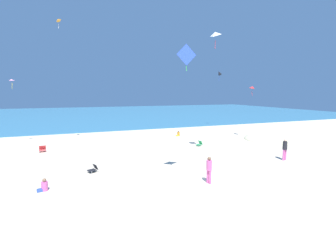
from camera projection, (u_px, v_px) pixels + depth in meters
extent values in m
plane|color=beige|center=(158.00, 145.00, 24.38)|extent=(120.00, 120.00, 0.00)
cube|color=teal|center=(112.00, 113.00, 61.91)|extent=(120.00, 60.00, 0.05)
ellipsoid|color=beige|center=(285.00, 138.00, 27.90)|extent=(10.43, 7.30, 1.42)
cube|color=#2D9956|center=(199.00, 145.00, 23.67)|extent=(0.55, 0.58, 0.03)
cube|color=#2D9956|center=(200.00, 142.00, 23.79)|extent=(0.30, 0.52, 0.38)
cylinder|color=#B7B7BC|center=(199.00, 146.00, 23.40)|extent=(0.02, 0.02, 0.16)
cylinder|color=#B7B7BC|center=(196.00, 145.00, 23.81)|extent=(0.02, 0.02, 0.16)
cube|color=#D13D3D|center=(42.00, 150.00, 21.29)|extent=(0.62, 0.57, 0.03)
cube|color=#D13D3D|center=(42.00, 148.00, 21.52)|extent=(0.59, 0.29, 0.39)
cylinder|color=#B7B7BC|center=(46.00, 151.00, 21.29)|extent=(0.02, 0.02, 0.17)
cylinder|color=#B7B7BC|center=(39.00, 152.00, 21.04)|extent=(0.02, 0.02, 0.17)
cube|color=black|center=(92.00, 170.00, 15.81)|extent=(0.67, 0.65, 0.03)
cube|color=black|center=(95.00, 167.00, 15.99)|extent=(0.38, 0.52, 0.36)
cylinder|color=#B7B7BC|center=(91.00, 173.00, 15.54)|extent=(0.02, 0.02, 0.16)
cylinder|color=#B7B7BC|center=(88.00, 171.00, 15.88)|extent=(0.02, 0.02, 0.16)
cylinder|color=#D8599E|center=(45.00, 186.00, 12.84)|extent=(0.40, 0.40, 0.51)
sphere|color=#846047|center=(44.00, 180.00, 12.80)|extent=(0.20, 0.20, 0.20)
cube|color=blue|center=(41.00, 190.00, 12.74)|extent=(0.42, 0.34, 0.15)
cylinder|color=orange|center=(178.00, 134.00, 29.22)|extent=(0.38, 0.38, 0.48)
sphere|color=brown|center=(178.00, 132.00, 29.19)|extent=(0.19, 0.19, 0.19)
cube|color=yellow|center=(177.00, 136.00, 29.13)|extent=(0.40, 0.33, 0.14)
cylinder|color=#D8599E|center=(210.00, 177.00, 13.80)|extent=(0.14, 0.14, 0.81)
cylinder|color=#D8599E|center=(208.00, 176.00, 13.93)|extent=(0.14, 0.14, 0.81)
cylinder|color=#D8599E|center=(209.00, 165.00, 13.79)|extent=(0.43, 0.43, 0.60)
sphere|color=brown|center=(209.00, 159.00, 13.75)|extent=(0.22, 0.22, 0.22)
cylinder|color=#D8599E|center=(284.00, 155.00, 18.62)|extent=(0.15, 0.15, 0.87)
cylinder|color=#D8599E|center=(285.00, 155.00, 18.70)|extent=(0.15, 0.15, 0.87)
cylinder|color=black|center=(285.00, 146.00, 18.58)|extent=(0.37, 0.37, 0.65)
sphere|color=beige|center=(285.00, 140.00, 18.53)|extent=(0.24, 0.24, 0.24)
pyramid|color=red|center=(253.00, 87.00, 26.71)|extent=(0.62, 0.74, 0.35)
cylinder|color=red|center=(252.00, 93.00, 26.77)|extent=(0.13, 0.05, 0.51)
pyramid|color=pink|center=(12.00, 80.00, 23.12)|extent=(0.48, 0.44, 0.14)
cylinder|color=yellow|center=(12.00, 86.00, 23.18)|extent=(0.09, 0.12, 0.62)
cube|color=blue|center=(186.00, 55.00, 12.85)|extent=(1.16, 0.09, 1.16)
cylinder|color=green|center=(186.00, 67.00, 12.92)|extent=(0.03, 0.11, 0.48)
pyramid|color=orange|center=(58.00, 20.00, 21.92)|extent=(0.52, 0.61, 0.36)
cylinder|color=white|center=(58.00, 26.00, 21.99)|extent=(0.04, 0.04, 0.42)
pyramid|color=white|center=(215.00, 34.00, 18.34)|extent=(0.88, 0.96, 0.47)
cylinder|color=red|center=(215.00, 45.00, 18.47)|extent=(0.07, 0.05, 0.65)
cone|color=black|center=(219.00, 73.00, 35.98)|extent=(0.66, 0.86, 0.81)
cylinder|color=blue|center=(219.00, 78.00, 36.06)|extent=(0.05, 0.12, 1.02)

